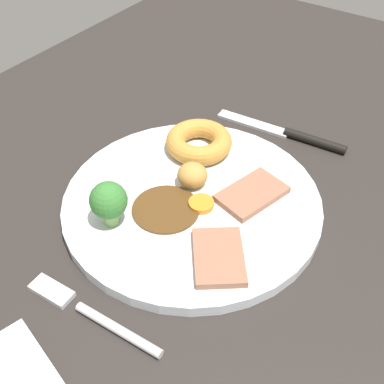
% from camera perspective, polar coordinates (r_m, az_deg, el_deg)
% --- Properties ---
extents(dining_table, '(1.20, 0.84, 0.04)m').
position_cam_1_polar(dining_table, '(0.61, 0.64, -0.77)').
color(dining_table, '#2B2623').
rests_on(dining_table, ground).
extents(dinner_plate, '(0.30, 0.30, 0.01)m').
position_cam_1_polar(dinner_plate, '(0.57, 0.00, -1.26)').
color(dinner_plate, white).
rests_on(dinner_plate, dining_table).
extents(gravy_pool, '(0.08, 0.08, 0.00)m').
position_cam_1_polar(gravy_pool, '(0.55, -2.86, -2.07)').
color(gravy_pool, '#563819').
rests_on(gravy_pool, dinner_plate).
extents(meat_slice_main, '(0.09, 0.08, 0.01)m').
position_cam_1_polar(meat_slice_main, '(0.50, 3.11, -7.51)').
color(meat_slice_main, '#9E664C').
rests_on(meat_slice_main, dinner_plate).
extents(meat_slice_under, '(0.09, 0.07, 0.01)m').
position_cam_1_polar(meat_slice_under, '(0.57, 6.94, -0.22)').
color(meat_slice_under, '#9E664C').
rests_on(meat_slice_under, dinner_plate).
extents(yorkshire_pudding, '(0.08, 0.08, 0.02)m').
position_cam_1_polar(yorkshire_pudding, '(0.62, 0.81, 5.84)').
color(yorkshire_pudding, '#C68938').
rests_on(yorkshire_pudding, dinner_plate).
extents(roast_potato_left, '(0.04, 0.04, 0.03)m').
position_cam_1_polar(roast_potato_left, '(0.57, 0.05, 1.98)').
color(roast_potato_left, '#BC8C42').
rests_on(roast_potato_left, dinner_plate).
extents(carrot_coin_front, '(0.03, 0.03, 0.01)m').
position_cam_1_polar(carrot_coin_front, '(0.55, 1.08, -1.39)').
color(carrot_coin_front, orange).
rests_on(carrot_coin_front, dinner_plate).
extents(broccoli_floret, '(0.04, 0.04, 0.05)m').
position_cam_1_polar(broccoli_floret, '(0.52, -9.64, -1.08)').
color(broccoli_floret, '#8CB766').
rests_on(broccoli_floret, dinner_plate).
extents(fork, '(0.02, 0.15, 0.01)m').
position_cam_1_polar(fork, '(0.48, -11.78, -13.55)').
color(fork, silver).
rests_on(fork, dining_table).
extents(knife, '(0.03, 0.19, 0.01)m').
position_cam_1_polar(knife, '(0.69, 11.43, 6.58)').
color(knife, black).
rests_on(knife, dining_table).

